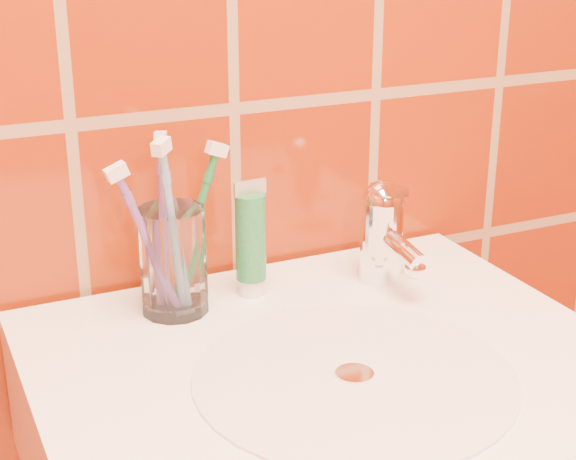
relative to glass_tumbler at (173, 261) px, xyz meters
name	(u,v)px	position (x,y,z in m)	size (l,w,h in m)	color
glass_tumbler	(173,261)	(0.00, 0.00, 0.00)	(0.07, 0.07, 0.12)	white
toothpaste_tube	(251,242)	(0.09, 0.00, 0.00)	(0.04, 0.03, 0.13)	white
faucet	(384,229)	(0.24, -0.02, 0.01)	(0.05, 0.11, 0.12)	white
toothbrush_0	(164,224)	(0.00, 0.02, 0.04)	(0.03, 0.05, 0.20)	#7A408A
toothbrush_1	(173,231)	(0.00, -0.02, 0.04)	(0.05, 0.04, 0.20)	#6F97C6
toothbrush_2	(194,227)	(0.03, 0.01, 0.03)	(0.08, 0.03, 0.18)	#1C6C33
toothbrush_3	(149,244)	(-0.03, -0.01, 0.03)	(0.08, 0.03, 0.18)	#6F4697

